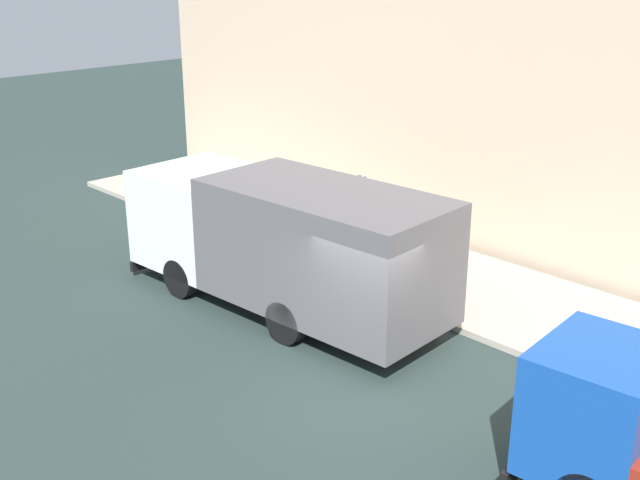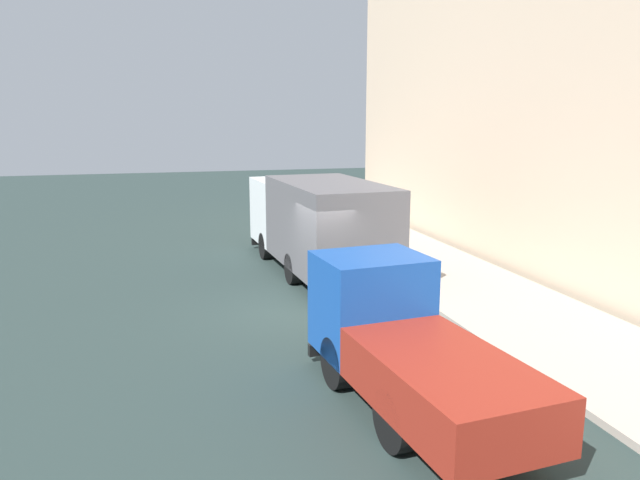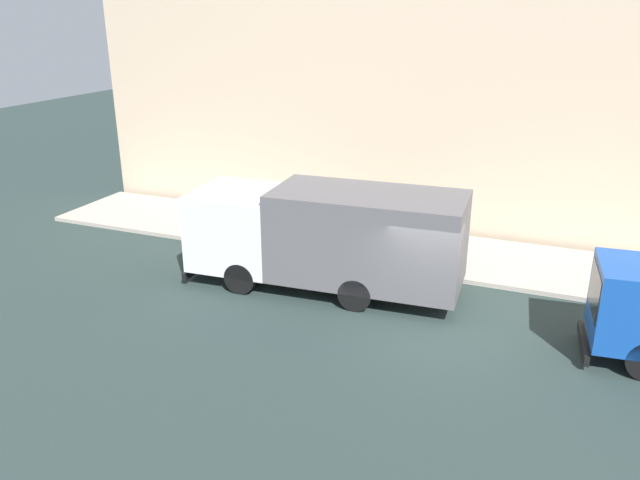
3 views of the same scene
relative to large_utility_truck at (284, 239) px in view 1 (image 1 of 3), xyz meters
name	(u,v)px [view 1 (image 1 of 3)]	position (x,y,z in m)	size (l,w,h in m)	color
ground	(355,385)	(-1.29, -3.32, -1.61)	(80.00, 80.00, 0.00)	#283734
sidewalk	(508,302)	(3.61, -3.32, -1.54)	(3.79, 30.00, 0.14)	#B1A698
building_facade	(594,8)	(6.00, -3.32, 4.57)	(0.50, 30.00, 12.37)	beige
large_utility_truck	(284,239)	(0.00, 0.00, 0.00)	(2.96, 7.88, 2.91)	white
pedestrian_walking	(289,217)	(2.17, 2.23, -0.54)	(0.36, 0.36, 1.75)	#41374E
pedestrian_standing	(368,236)	(2.51, -0.13, -0.52)	(0.53, 0.53, 1.80)	#4A3F52
traffic_cone_orange	(256,227)	(2.19, 3.57, -1.14)	(0.46, 0.46, 0.66)	orange
street_sign_post	(359,219)	(2.11, -0.21, 0.00)	(0.44, 0.08, 2.50)	#4C5156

